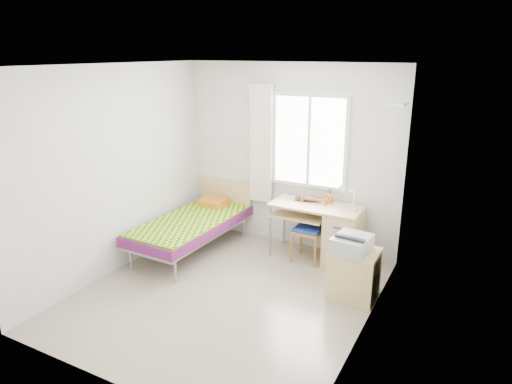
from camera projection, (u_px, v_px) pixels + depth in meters
floor at (227, 294)px, 5.37m from camera, size 3.50×3.50×0.00m
ceiling at (222, 65)px, 4.60m from camera, size 3.50×3.50×0.00m
wall_back at (289, 157)px, 6.46m from camera, size 3.20×0.00×3.20m
wall_left at (116, 171)px, 5.70m from camera, size 0.00×3.50×3.50m
wall_right at (370, 211)px, 4.27m from camera, size 0.00×3.50×3.50m
window at (309, 141)px, 6.24m from camera, size 1.10×0.04×1.30m
curtain at (261, 144)px, 6.55m from camera, size 0.35×0.05×1.70m
floating_shelf at (397, 104)px, 5.25m from camera, size 0.20×0.32×0.03m
bed at (194, 223)px, 6.46m from camera, size 0.96×1.95×0.83m
desk at (338, 234)px, 6.05m from camera, size 1.23×0.57×0.76m
chair at (310, 225)px, 6.14m from camera, size 0.38×0.38×0.87m
cabinet at (353, 274)px, 5.24m from camera, size 0.54×0.47×0.58m
printer at (352, 243)px, 5.11m from camera, size 0.42×0.47×0.19m
laptop at (308, 201)px, 6.23m from camera, size 0.41×0.32×0.03m
pen_cup at (330, 199)px, 6.18m from camera, size 0.11×0.11×0.11m
task_lamp at (347, 195)px, 5.77m from camera, size 0.21×0.31×0.37m
book at (299, 214)px, 6.25m from camera, size 0.17×0.23×0.02m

